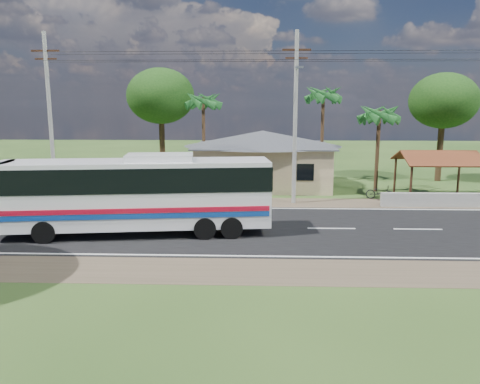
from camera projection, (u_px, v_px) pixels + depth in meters
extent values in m
plane|color=#254017|center=(246.00, 228.00, 24.77)|extent=(120.00, 120.00, 0.00)
cube|color=black|center=(246.00, 228.00, 24.77)|extent=(120.00, 10.00, 0.02)
cube|color=brown|center=(248.00, 202.00, 31.15)|extent=(120.00, 3.00, 0.01)
cube|color=brown|center=(242.00, 271.00, 18.39)|extent=(120.00, 3.00, 0.01)
cube|color=silver|center=(248.00, 208.00, 29.38)|extent=(120.00, 0.15, 0.01)
cube|color=silver|center=(244.00, 256.00, 20.15)|extent=(120.00, 0.15, 0.01)
cube|color=silver|center=(246.00, 228.00, 24.77)|extent=(120.00, 0.15, 0.01)
cube|color=tan|center=(262.00, 166.00, 37.20)|extent=(10.00, 8.00, 3.20)
cube|color=#4C4F54|center=(263.00, 145.00, 36.90)|extent=(10.60, 8.60, 0.10)
pyramid|color=#4C4F54|center=(263.00, 131.00, 36.68)|extent=(12.40, 10.00, 1.20)
cube|color=black|center=(221.00, 172.00, 33.34)|extent=(1.20, 0.08, 1.20)
cube|color=black|center=(263.00, 172.00, 33.24)|extent=(1.20, 0.08, 1.20)
cube|color=black|center=(305.00, 172.00, 33.13)|extent=(1.20, 0.08, 1.20)
cylinder|color=#361F13|center=(411.00, 184.00, 30.73)|extent=(0.16, 0.16, 2.60)
cylinder|color=#361F13|center=(395.00, 175.00, 34.27)|extent=(0.16, 0.16, 2.60)
cylinder|color=#361F13|center=(459.00, 176.00, 34.11)|extent=(0.16, 0.16, 2.60)
cube|color=brown|center=(444.00, 158.00, 31.04)|extent=(5.20, 2.28, 0.90)
cube|color=brown|center=(432.00, 155.00, 33.20)|extent=(5.20, 2.28, 0.90)
cube|color=#361F13|center=(438.00, 152.00, 32.06)|extent=(5.20, 0.12, 0.12)
cube|color=#9E9E99|center=(436.00, 200.00, 29.77)|extent=(7.00, 0.30, 0.90)
cylinder|color=#9E9E99|center=(50.00, 119.00, 30.58)|extent=(0.26, 0.26, 11.00)
cube|color=#361F13|center=(45.00, 51.00, 29.78)|extent=(1.80, 0.12, 0.12)
cube|color=#361F13|center=(46.00, 59.00, 29.88)|extent=(1.40, 0.10, 0.10)
cylinder|color=#9E9E99|center=(295.00, 119.00, 30.03)|extent=(0.26, 0.26, 11.00)
cube|color=#361F13|center=(297.00, 50.00, 29.22)|extent=(1.80, 0.12, 0.12)
cube|color=#361F13|center=(297.00, 58.00, 29.32)|extent=(1.40, 0.10, 0.10)
cylinder|color=gray|center=(298.00, 68.00, 28.47)|extent=(0.08, 2.00, 0.08)
cube|color=gray|center=(299.00, 67.00, 27.48)|extent=(0.50, 0.18, 0.12)
cylinder|color=black|center=(170.00, 54.00, 29.54)|extent=(16.00, 0.02, 0.02)
cylinder|color=black|center=(418.00, 53.00, 29.00)|extent=(15.00, 0.02, 0.02)
cylinder|color=#47301E|center=(377.00, 151.00, 34.68)|extent=(0.28, 0.28, 6.00)
cylinder|color=#47301E|center=(322.00, 137.00, 39.08)|extent=(0.28, 0.28, 7.50)
cylinder|color=#47301E|center=(204.00, 139.00, 39.97)|extent=(0.28, 0.28, 7.00)
cylinder|color=#47301E|center=(162.00, 143.00, 42.17)|extent=(0.50, 0.50, 5.95)
ellipsoid|color=#13360E|center=(161.00, 96.00, 41.39)|extent=(6.00, 6.00, 4.92)
cylinder|color=#47301E|center=(440.00, 148.00, 39.40)|extent=(0.50, 0.50, 5.60)
ellipsoid|color=#13360E|center=(444.00, 101.00, 38.67)|extent=(5.60, 5.60, 4.59)
cube|color=silver|center=(139.00, 193.00, 23.26)|extent=(13.18, 4.30, 3.24)
cube|color=black|center=(138.00, 177.00, 23.11)|extent=(13.24, 4.37, 1.19)
cube|color=black|center=(3.00, 187.00, 22.61)|extent=(0.44, 2.48, 1.94)
cube|color=maroon|center=(136.00, 211.00, 22.03)|extent=(12.64, 1.64, 0.24)
cube|color=navy|center=(136.00, 216.00, 22.08)|extent=(12.64, 1.64, 0.24)
cube|color=silver|center=(160.00, 157.00, 23.03)|extent=(3.43, 2.12, 0.32)
cylinder|color=black|center=(44.00, 232.00, 21.96)|extent=(1.12, 0.51, 1.08)
cylinder|color=black|center=(59.00, 219.00, 24.39)|extent=(1.12, 0.51, 1.08)
cylinder|color=black|center=(205.00, 228.00, 22.63)|extent=(1.12, 0.51, 1.08)
cylinder|color=black|center=(204.00, 216.00, 25.05)|extent=(1.12, 0.51, 1.08)
cylinder|color=black|center=(232.00, 228.00, 22.74)|extent=(1.12, 0.51, 1.08)
cylinder|color=black|center=(228.00, 216.00, 25.17)|extent=(1.12, 0.51, 1.08)
imported|color=black|center=(380.00, 192.00, 32.01)|extent=(2.02, 1.39, 1.00)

